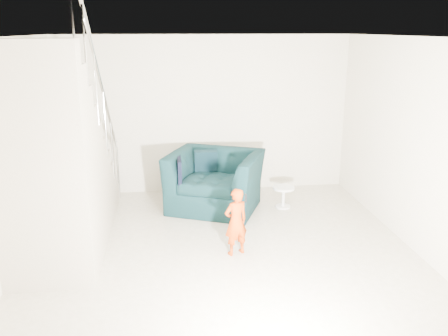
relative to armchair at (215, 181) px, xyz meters
The scene contains 13 objects.
floor 1.90m from the armchair, 92.55° to the right, with size 5.50×5.50×0.00m, color gray.
ceiling 2.91m from the armchair, 92.55° to the right, with size 5.50×5.50×0.00m, color silver.
back_wall 1.28m from the armchair, 95.16° to the left, with size 5.00×5.00×0.00m, color beige.
front_wall 4.68m from the armchair, 91.02° to the right, with size 5.00×5.00×0.00m, color beige.
left_wall 3.30m from the armchair, 144.51° to the right, with size 5.50×5.50×0.00m, color beige.
right_wall 3.17m from the armchair, 37.29° to the right, with size 5.50×5.50×0.00m, color beige.
armchair is the anchor object (origin of this frame).
toddler 1.68m from the armchair, 86.75° to the right, with size 0.32×0.21×0.88m, color #A22B05.
side_table 1.12m from the armchair, ahead, with size 0.35×0.35×0.35m.
staircase 2.50m from the armchair, 148.21° to the right, with size 1.02×3.03×3.62m.
cushion 0.43m from the armchair, 109.30° to the left, with size 0.38×0.11×0.36m, color black.
throw 0.59m from the armchair, 169.46° to the right, with size 0.06×0.56×0.63m, color black.
phone 1.75m from the armchair, 82.97° to the right, with size 0.02×0.05×0.10m, color black.
Camera 1 is at (-0.64, -5.33, 2.79)m, focal length 38.00 mm.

